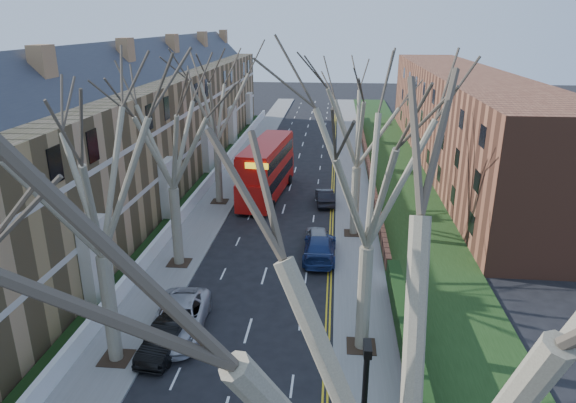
# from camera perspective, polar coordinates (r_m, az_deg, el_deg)

# --- Properties ---
(pavement_left) EXTENTS (3.00, 102.00, 0.12)m
(pavement_left) POSITION_cam_1_polar(r_m,az_deg,el_deg) (55.27, -5.42, 3.74)
(pavement_left) COLOR slate
(pavement_left) RESTS_ON ground
(pavement_right) EXTENTS (3.00, 102.00, 0.12)m
(pavement_right) POSITION_cam_1_polar(r_m,az_deg,el_deg) (54.36, 7.14, 3.41)
(pavement_right) COLOR slate
(pavement_right) RESTS_ON ground
(terrace_left) EXTENTS (9.70, 78.00, 13.60)m
(terrace_left) POSITION_cam_1_polar(r_m,az_deg,el_deg) (48.61, -16.35, 7.50)
(terrace_left) COLOR olive
(terrace_left) RESTS_ON ground
(flats_right) EXTENTS (13.97, 54.00, 10.00)m
(flats_right) POSITION_cam_1_polar(r_m,az_deg,el_deg) (58.65, 18.64, 8.67)
(flats_right) COLOR brown
(flats_right) RESTS_ON ground
(front_wall_left) EXTENTS (0.30, 78.00, 1.00)m
(front_wall_left) POSITION_cam_1_polar(r_m,az_deg,el_deg) (47.98, -9.11, 1.82)
(front_wall_left) COLOR white
(front_wall_left) RESTS_ON ground
(grass_verge_right) EXTENTS (6.00, 102.00, 0.06)m
(grass_verge_right) POSITION_cam_1_polar(r_m,az_deg,el_deg) (54.67, 11.87, 3.33)
(grass_verge_right) COLOR #1A3312
(grass_verge_right) RESTS_ON ground
(tree_left_mid) EXTENTS (10.50, 10.50, 14.71)m
(tree_left_mid) POSITION_cam_1_polar(r_m,az_deg,el_deg) (22.28, -21.09, 4.06)
(tree_left_mid) COLOR #776A55
(tree_left_mid) RESTS_ON ground
(tree_left_far) EXTENTS (10.15, 10.15, 14.22)m
(tree_left_far) POSITION_cam_1_polar(r_m,az_deg,el_deg) (31.38, -13.15, 8.44)
(tree_left_far) COLOR #776A55
(tree_left_far) RESTS_ON ground
(tree_left_dist) EXTENTS (10.50, 10.50, 14.71)m
(tree_left_dist) POSITION_cam_1_polar(r_m,az_deg,el_deg) (42.74, -8.16, 12.01)
(tree_left_dist) COLOR #776A55
(tree_left_dist) RESTS_ON ground
(tree_right_near) EXTENTS (10.85, 10.85, 15.20)m
(tree_right_near) POSITION_cam_1_polar(r_m,az_deg,el_deg) (9.01, 14.90, -16.01)
(tree_right_near) COLOR #776A55
(tree_right_near) RESTS_ON ground
(tree_right_mid) EXTENTS (10.50, 10.50, 14.71)m
(tree_right_mid) POSITION_cam_1_polar(r_m,az_deg,el_deg) (21.98, 9.30, 4.93)
(tree_right_mid) COLOR #776A55
(tree_right_mid) RESTS_ON ground
(tree_right_far) EXTENTS (10.15, 10.15, 14.22)m
(tree_right_far) POSITION_cam_1_polar(r_m,az_deg,el_deg) (35.74, 7.92, 10.06)
(tree_right_far) COLOR #776A55
(tree_right_far) RESTS_ON ground
(double_decker_bus) EXTENTS (3.80, 11.81, 4.83)m
(double_decker_bus) POSITION_cam_1_polar(r_m,az_deg,el_deg) (45.63, -2.36, 3.45)
(double_decker_bus) COLOR #B0100C
(double_decker_bus) RESTS_ON ground
(car_left_mid) EXTENTS (1.92, 4.25, 1.35)m
(car_left_mid) POSITION_cam_1_polar(r_m,az_deg,el_deg) (25.96, -13.42, -14.57)
(car_left_mid) COLOR black
(car_left_mid) RESTS_ON ground
(car_left_far) EXTENTS (3.07, 5.82, 1.56)m
(car_left_far) POSITION_cam_1_polar(r_m,az_deg,el_deg) (27.10, -12.02, -12.61)
(car_left_far) COLOR #AFAFB5
(car_left_far) RESTS_ON ground
(car_right_near) EXTENTS (2.14, 5.24, 1.52)m
(car_right_near) POSITION_cam_1_polar(r_m,az_deg,el_deg) (34.22, 3.54, -5.11)
(car_right_near) COLOR navy
(car_right_near) RESTS_ON ground
(car_right_mid) EXTENTS (2.05, 4.07, 1.33)m
(car_right_mid) POSITION_cam_1_polar(r_m,az_deg,el_deg) (36.04, 3.32, -3.95)
(car_right_mid) COLOR #96999F
(car_right_mid) RESTS_ON ground
(car_right_far) EXTENTS (1.83, 4.15, 1.33)m
(car_right_far) POSITION_cam_1_polar(r_m,az_deg,el_deg) (44.20, 4.11, 0.54)
(car_right_far) COLOR black
(car_right_far) RESTS_ON ground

